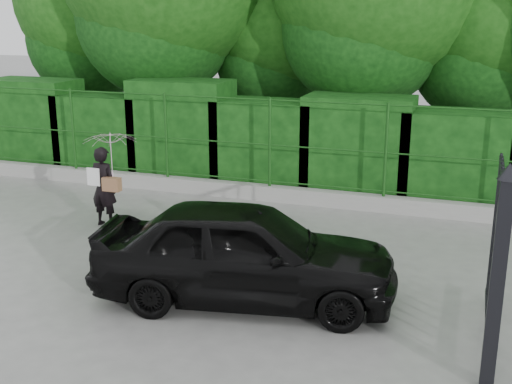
% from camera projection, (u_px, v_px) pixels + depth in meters
% --- Properties ---
extents(ground, '(80.00, 80.00, 0.00)m').
position_uv_depth(ground, '(145.00, 282.00, 9.15)').
color(ground, gray).
extents(kerb, '(14.00, 0.25, 0.30)m').
position_uv_depth(kerb, '(251.00, 191.00, 13.20)').
color(kerb, '#9E9E99').
rests_on(kerb, ground).
extents(fence, '(14.13, 0.06, 1.80)m').
position_uv_depth(fence, '(261.00, 142.00, 12.84)').
color(fence, '#154513').
rests_on(fence, kerb).
extents(hedge, '(14.20, 1.20, 2.27)m').
position_uv_depth(hedge, '(260.00, 141.00, 13.93)').
color(hedge, black).
rests_on(hedge, ground).
extents(gate, '(0.22, 2.33, 2.36)m').
position_uv_depth(gate, '(497.00, 262.00, 6.71)').
color(gate, black).
rests_on(gate, ground).
extents(woman, '(0.94, 0.95, 1.70)m').
position_uv_depth(woman, '(109.00, 164.00, 11.27)').
color(woman, black).
rests_on(woman, ground).
extents(car, '(4.19, 2.28, 1.35)m').
position_uv_depth(car, '(245.00, 252.00, 8.41)').
color(car, black).
rests_on(car, ground).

